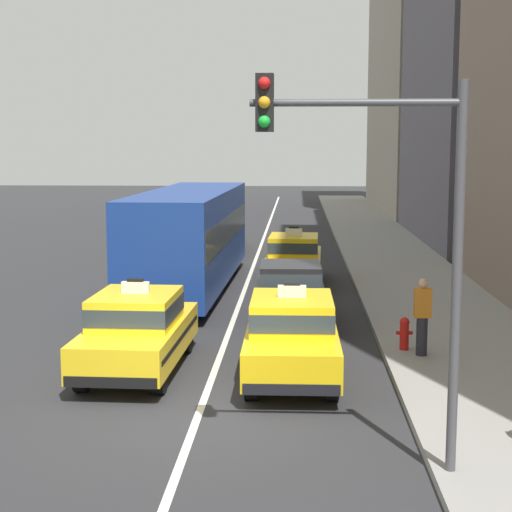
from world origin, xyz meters
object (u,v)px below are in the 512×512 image
bus_left_second (190,234)px  sedan_right_second (290,291)px  taxi_left_nearest (138,330)px  pedestrian_near_crosswalk (422,316)px  taxi_right_nearest (292,335)px  fire_hydrant (404,332)px  traffic_light_pole (387,207)px  taxi_left_third (219,231)px  taxi_right_third (294,258)px

bus_left_second → sedan_right_second: 5.84m
taxi_left_nearest → pedestrian_near_crosswalk: (5.97, 1.03, 0.12)m
taxi_right_nearest → pedestrian_near_crosswalk: size_ratio=2.72×
fire_hydrant → traffic_light_pole: bearing=-100.1°
taxi_left_nearest → taxi_left_third: (-0.20, 19.29, 0.00)m
taxi_right_third → fire_hydrant: 9.63m
taxi_right_nearest → taxi_left_third: bearing=99.8°
taxi_left_third → pedestrian_near_crosswalk: size_ratio=2.73×
sedan_right_second → taxi_right_third: size_ratio=0.94×
taxi_right_third → taxi_left_third: bearing=111.6°
taxi_left_nearest → taxi_left_third: size_ratio=1.00×
bus_left_second → taxi_left_third: bearing=90.2°
bus_left_second → taxi_left_third: 9.78m
taxi_right_third → traffic_light_pole: (1.30, -15.99, 2.94)m
taxi_right_nearest → traffic_light_pole: 5.90m
taxi_right_nearest → traffic_light_pole: size_ratio=0.82×
sedan_right_second → bus_left_second: bearing=124.6°
taxi_left_third → taxi_right_nearest: same height
pedestrian_near_crosswalk → traffic_light_pole: 7.01m
taxi_left_third → taxi_right_third: same height
taxi_right_nearest → sedan_right_second: (-0.07, 5.08, -0.03)m
fire_hydrant → traffic_light_pole: (-1.19, -6.70, 3.28)m
taxi_right_nearest → taxi_right_third: (-0.02, 11.05, 0.00)m
taxi_left_third → pedestrian_near_crosswalk: bearing=-71.3°
traffic_light_pole → taxi_right_third: bearing=94.7°
taxi_left_nearest → bus_left_second: 9.60m
taxi_left_nearest → fire_hydrant: bearing=14.8°
bus_left_second → sedan_right_second: size_ratio=2.60×
bus_left_second → fire_hydrant: bearing=-54.2°
bus_left_second → taxi_left_third: (-0.04, 9.73, -0.94)m
bus_left_second → traffic_light_pole: bearing=-72.6°
taxi_left_nearest → taxi_right_third: size_ratio=1.00×
taxi_right_third → fire_hydrant: size_ratio=6.32×
taxi_right_third → traffic_light_pole: bearing=-85.3°
bus_left_second → fire_hydrant: size_ratio=15.43×
taxi_right_third → bus_left_second: bearing=-159.8°
bus_left_second → traffic_light_pole: 15.60m
fire_hydrant → taxi_left_nearest: bearing=-165.2°
pedestrian_near_crosswalk → bus_left_second: bearing=125.7°
taxi_left_nearest → taxi_right_third: 11.24m
sedan_right_second → taxi_left_nearest: bearing=-122.8°
taxi_left_nearest → sedan_right_second: 5.73m
sedan_right_second → pedestrian_near_crosswalk: 4.75m
taxi_right_nearest → traffic_light_pole: traffic_light_pole is taller
taxi_right_nearest → taxi_right_third: size_ratio=0.99×
taxi_left_third → fire_hydrant: 18.74m
taxi_left_nearest → pedestrian_near_crosswalk: taxi_left_nearest is taller
bus_left_second → taxi_right_nearest: bus_left_second is taller
taxi_left_third → taxi_right_nearest: (3.38, -19.55, 0.00)m
sedan_right_second → traffic_light_pole: bearing=-82.3°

